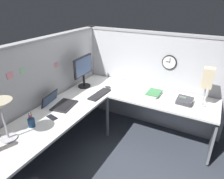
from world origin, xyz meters
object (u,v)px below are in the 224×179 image
Objects in this scene: desk_lamp_paper at (208,79)px; keyboard at (100,94)px; computer_mouse at (108,87)px; book_stack at (153,93)px; pen_cup at (31,122)px; office_phone at (185,101)px; cell_phone at (52,117)px; wall_clock at (169,62)px; laptop at (58,103)px; desk_lamp_dome at (1,108)px; monitor at (83,69)px.

keyboard is at bearing 105.53° from desk_lamp_paper.
keyboard is at bearing -176.62° from computer_mouse.
desk_lamp_paper is (-0.00, -0.68, 0.36)m from book_stack.
pen_cup is 1.97m from office_phone.
keyboard is at bearing -14.07° from pen_cup.
desk_lamp_paper is (1.18, -1.56, 0.38)m from cell_phone.
office_phone is at bearing -87.41° from computer_mouse.
pen_cup is 2.07m from wall_clock.
laptop is 0.86m from desk_lamp_dome.
pen_cup is 1.25× the size of cell_phone.
desk_lamp_dome is 0.84× the size of desk_lamp_paper.
pen_cup is 0.25m from cell_phone.
wall_clock is (2.01, -1.11, 0.07)m from desk_lamp_dome.
book_stack is (0.24, -1.08, -0.27)m from monitor.
desk_lamp_dome is at bearing -176.91° from monitor.
office_phone is (1.13, -1.35, 0.03)m from cell_phone.
office_phone is at bearing 103.86° from desk_lamp_paper.
desk_lamp_paper is at bearing -72.50° from keyboard.
pen_cup is 0.59× the size of book_stack.
laptop is at bearing -176.82° from monitor.
desk_lamp_dome is 0.63m from cell_phone.
keyboard is 0.80m from book_stack.
desk_lamp_dome is (-1.58, 0.28, 0.35)m from computer_mouse.
desk_lamp_dome reaches higher than book_stack.
monitor is at bearing 71.33° from keyboard.
laptop is 1.72m from wall_clock.
desk_lamp_dome is at bearing 138.27° from office_phone.
computer_mouse is 1.44m from desk_lamp_paper.
keyboard is (0.52, -0.34, -0.01)m from laptop.
desk_lamp_paper is (0.05, -0.22, 0.35)m from office_phone.
book_stack is 1.40× the size of wall_clock.
pen_cup is 1.72m from book_stack.
computer_mouse is at bearing 5.35° from keyboard.
wall_clock reaches higher than desk_lamp_dome.
book_stack reaches higher than computer_mouse.
pen_cup reaches higher than computer_mouse.
desk_lamp_dome reaches higher than pen_cup.
cell_phone is (-1.07, 0.17, -0.01)m from computer_mouse.
wall_clock is (1.50, -1.00, 0.42)m from cell_phone.
wall_clock is at bearing -21.95° from cell_phone.
monitor is 1.77m from desk_lamp_paper.
desk_lamp_paper is (0.38, -1.37, 0.37)m from keyboard.
laptop is 0.62m from keyboard.
keyboard is at bearing -1.63° from cell_phone.
computer_mouse is 0.72m from book_stack.
monitor is 4.81× the size of computer_mouse.
desk_lamp_paper is (1.69, -1.67, 0.02)m from desk_lamp_dome.
desk_lamp_paper is at bearing -41.32° from cell_phone.
laptop is 2.39× the size of pen_cup.
desk_lamp_dome reaches higher than computer_mouse.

